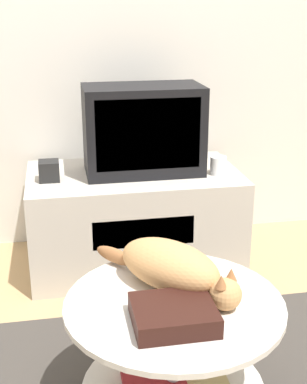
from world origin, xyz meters
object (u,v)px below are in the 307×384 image
cat (172,267)px  dvd_box (174,315)px  tv (143,130)px  speaker (49,171)px

cat → dvd_box: bearing=-51.5°
dvd_box → cat: 0.20m
tv → dvd_box: 1.25m
dvd_box → cat: (0.04, 0.20, 0.04)m
tv → speaker: (-0.45, -0.05, -0.16)m
dvd_box → cat: size_ratio=0.50×
dvd_box → cat: cat is taller
tv → speaker: size_ratio=5.96×
speaker → dvd_box: bearing=-74.1°
speaker → dvd_box: size_ratio=0.41×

